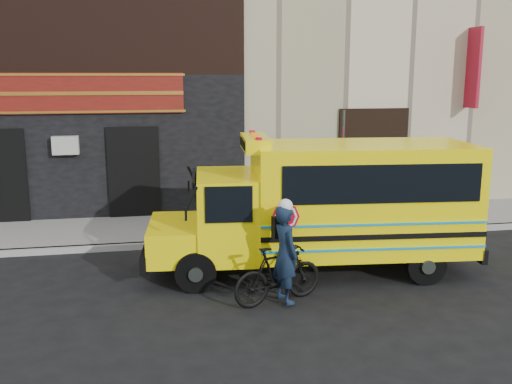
{
  "coord_description": "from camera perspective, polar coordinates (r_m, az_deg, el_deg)",
  "views": [
    {
      "loc": [
        -2.75,
        -10.97,
        4.14
      ],
      "look_at": [
        -0.33,
        1.85,
        1.46
      ],
      "focal_mm": 40.0,
      "sensor_mm": 36.0,
      "label": 1
    }
  ],
  "objects": [
    {
      "name": "building",
      "position": [
        21.68,
        -3.63,
        16.86
      ],
      "size": [
        20.0,
        10.7,
        12.0
      ],
      "color": "beige",
      "rests_on": "sidewalk"
    },
    {
      "name": "cyclist",
      "position": [
        10.42,
        2.92,
        -6.46
      ],
      "size": [
        0.61,
        0.76,
        1.82
      ],
      "primitive_type": "imported",
      "rotation": [
        0.0,
        0.0,
        1.87
      ],
      "color": "#101D30",
      "rests_on": "ground"
    },
    {
      "name": "curb",
      "position": [
        14.43,
        0.74,
        -4.74
      ],
      "size": [
        40.0,
        0.2,
        0.15
      ],
      "primitive_type": "cube",
      "color": "#969691",
      "rests_on": "ground"
    },
    {
      "name": "school_bus",
      "position": [
        12.1,
        7.39,
        -1.03
      ],
      "size": [
        7.06,
        2.75,
        2.92
      ],
      "color": "black",
      "rests_on": "ground"
    },
    {
      "name": "ground",
      "position": [
        12.04,
        3.22,
        -8.5
      ],
      "size": [
        120.0,
        120.0,
        0.0
      ],
      "primitive_type": "plane",
      "color": "black",
      "rests_on": "ground"
    },
    {
      "name": "sidewalk",
      "position": [
        15.85,
        -0.33,
        -3.24
      ],
      "size": [
        40.0,
        3.0,
        0.15
      ],
      "primitive_type": "cube",
      "color": "gray",
      "rests_on": "ground"
    },
    {
      "name": "sign_pole",
      "position": [
        14.46,
        8.61,
        2.22
      ],
      "size": [
        0.12,
        0.28,
        3.29
      ],
      "color": "#363C37",
      "rests_on": "ground"
    },
    {
      "name": "bicycle",
      "position": [
        10.58,
        2.25,
        -8.22
      ],
      "size": [
        1.89,
        1.06,
        1.1
      ],
      "primitive_type": "imported",
      "rotation": [
        0.0,
        0.0,
        1.89
      ],
      "color": "black",
      "rests_on": "ground"
    }
  ]
}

